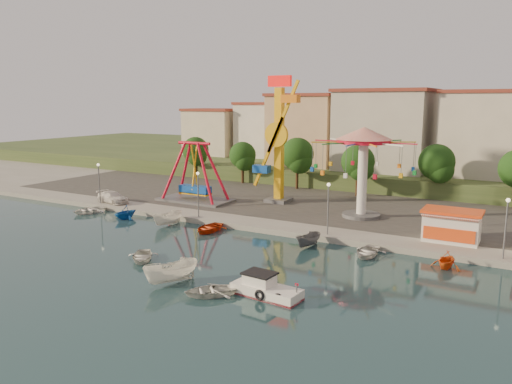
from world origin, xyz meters
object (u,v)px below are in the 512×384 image
Objects in this scene: cabin_motorboat at (265,290)px; skiff at (171,273)px; wave_swinger at (363,152)px; rowboat_a at (142,256)px; van at (113,197)px; pirate_ship_ride at (195,173)px; kamikaze_tower at (280,142)px.

skiff is (-7.47, -1.36, 0.41)m from cabin_motorboat.
rowboat_a is (-12.29, -23.51, -7.81)m from wave_swinger.
van is at bearing 166.86° from skiff.
pirate_ship_ride is 33.30m from cabin_motorboat.
skiff is at bearing -79.16° from kamikaze_tower.
pirate_ship_ride reaches higher than skiff.
rowboat_a is (-13.32, 1.79, -0.10)m from cabin_motorboat.
cabin_motorboat is 13.44m from rowboat_a.
skiff reaches higher than rowboat_a.
cabin_motorboat is (23.40, -23.37, -3.91)m from pirate_ship_ride.
rowboat_a is (-0.20, -26.32, -8.18)m from kamikaze_tower.
van is at bearing 104.20° from rowboat_a.
wave_swinger is at bearing -65.07° from van.
skiff is (-6.44, -26.67, -7.30)m from wave_swinger.
wave_swinger is 28.39m from skiff.
van is (-8.86, -6.29, -3.06)m from pirate_ship_ride.
pirate_ship_ride is 12.07m from kamikaze_tower.
pirate_ship_ride is 24.15m from rowboat_a.
pirate_ship_ride reaches higher than rowboat_a.
pirate_ship_ride reaches higher than cabin_motorboat.
cabin_motorboat is at bearing 33.85° from skiff.
wave_swinger reaches higher than skiff.
kamikaze_tower is at bearing 52.65° from rowboat_a.
cabin_motorboat is at bearing -44.96° from pirate_ship_ride.
van reaches higher than cabin_motorboat.
van is (-24.79, 18.44, 0.44)m from skiff.
skiff is at bearing -103.58° from wave_swinger.
pirate_ship_ride is 1.88× the size of cabin_motorboat.
skiff is 30.90m from van.
pirate_ship_ride is at bearing -175.05° from wave_swinger.
wave_swinger reaches higher than cabin_motorboat.
wave_swinger is at bearing 25.49° from rowboat_a.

